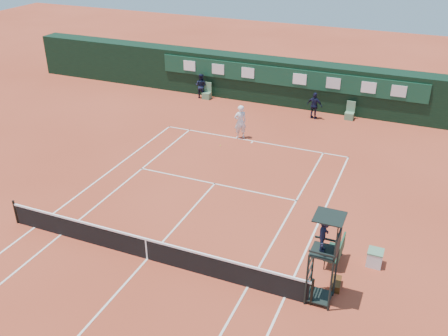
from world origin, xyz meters
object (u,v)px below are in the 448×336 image
Objects in this scene: tennis_net at (146,248)px; cooler at (375,258)px; player_bench at (337,250)px; umpire_chair at (325,241)px; player at (240,122)px.

tennis_net is 20.00× the size of cooler.
cooler is (1.35, 0.47, -0.27)m from player_bench.
tennis_net is at bearing -159.41° from cooler.
umpire_chair reaches higher than player.
cooler is (8.07, 3.03, -0.18)m from tennis_net.
cooler is (1.48, 2.68, -2.13)m from umpire_chair.
player_bench is at bearing 20.87° from tennis_net.
umpire_chair is at bearing -93.52° from player_bench.
cooler is at bearing 61.00° from umpire_chair.
player is at bearing 122.52° from umpire_chair.
cooler is 12.69m from player.
player is at bearing 134.79° from cooler.
player_bench is (6.72, 2.56, 0.09)m from tennis_net.
tennis_net is 10.75× the size of player_bench.
cooler is at bearing 93.49° from player.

